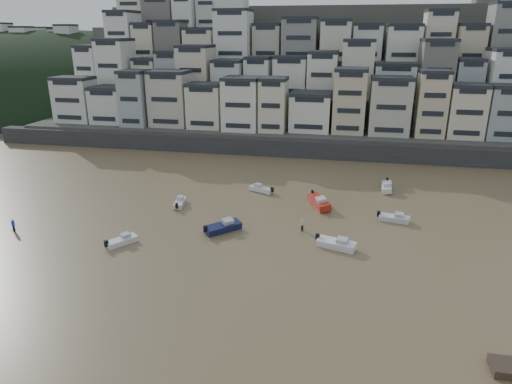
% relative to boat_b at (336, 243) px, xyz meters
% --- Properties ---
extents(ground, '(400.00, 400.00, 0.00)m').
position_rel_boat_b_xyz_m(ground, '(-19.41, -22.94, -0.71)').
color(ground, olive).
rests_on(ground, ground).
extents(sea_strip, '(340.00, 340.00, 0.00)m').
position_rel_boat_b_xyz_m(sea_strip, '(-129.41, 122.06, -0.70)').
color(sea_strip, '#475665').
rests_on(sea_strip, ground).
extents(harbor_wall, '(140.00, 3.00, 3.50)m').
position_rel_boat_b_xyz_m(harbor_wall, '(-9.41, 42.06, 1.04)').
color(harbor_wall, '#38383A').
rests_on(harbor_wall, ground).
extents(hillside, '(141.04, 66.00, 50.00)m').
position_rel_boat_b_xyz_m(hillside, '(-4.68, 81.90, 12.30)').
color(hillside, '#4C4C47').
rests_on(hillside, ground).
extents(headland, '(216.00, 135.00, 53.33)m').
position_rel_boat_b_xyz_m(headland, '(-114.41, 112.05, -0.69)').
color(headland, black).
rests_on(headland, ground).
extents(boat_b, '(5.44, 3.16, 1.41)m').
position_rel_boat_b_xyz_m(boat_b, '(0.00, 0.00, 0.00)').
color(boat_b, white).
rests_on(boat_b, ground).
extents(boat_e, '(4.46, 6.54, 1.71)m').
position_rel_boat_b_xyz_m(boat_e, '(-3.14, 13.69, 0.15)').
color(boat_e, '#A92214').
rests_on(boat_e, ground).
extents(boat_f, '(2.12, 4.55, 1.19)m').
position_rel_boat_b_xyz_m(boat_f, '(-23.81, 9.87, -0.11)').
color(boat_f, silver).
rests_on(boat_f, ground).
extents(boat_i, '(2.14, 5.52, 1.48)m').
position_rel_boat_b_xyz_m(boat_i, '(7.37, 23.35, 0.03)').
color(boat_i, silver).
rests_on(boat_i, ground).
extents(boat_c, '(5.11, 5.21, 1.50)m').
position_rel_boat_b_xyz_m(boat_c, '(-14.82, 1.99, 0.04)').
color(boat_c, '#151B43').
rests_on(boat_c, ground).
extents(boat_j, '(3.56, 4.32, 1.17)m').
position_rel_boat_b_xyz_m(boat_j, '(-26.07, -4.21, -0.12)').
color(boat_j, white).
rests_on(boat_j, ground).
extents(boat_d, '(4.69, 2.23, 1.23)m').
position_rel_boat_b_xyz_m(boat_d, '(7.55, 10.00, -0.09)').
color(boat_d, silver).
rests_on(boat_d, ground).
extents(boat_h, '(4.76, 3.21, 1.24)m').
position_rel_boat_b_xyz_m(boat_h, '(-12.89, 18.42, -0.09)').
color(boat_h, silver).
rests_on(boat_h, ground).
extents(person_blue, '(0.44, 0.44, 1.74)m').
position_rel_boat_b_xyz_m(person_blue, '(-41.81, -3.55, 0.16)').
color(person_blue, blue).
rests_on(person_blue, ground).
extents(person_pink, '(0.44, 0.44, 1.74)m').
position_rel_boat_b_xyz_m(person_pink, '(-4.61, 4.31, 0.16)').
color(person_pink, '#D2A294').
rests_on(person_pink, ground).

